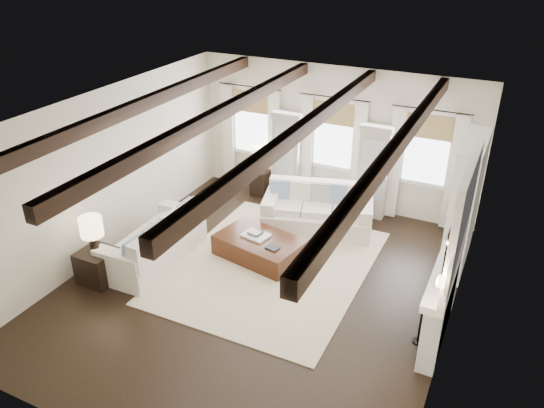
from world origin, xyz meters
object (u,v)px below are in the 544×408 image
at_px(sofa_left, 156,243).
at_px(ottoman, 260,247).
at_px(side_table_front, 98,266).
at_px(sofa_back, 318,211).
at_px(side_table_back, 260,182).

relative_size(sofa_left, ottoman, 1.39).
bearing_deg(side_table_front, sofa_back, 50.94).
bearing_deg(side_table_back, side_table_front, -102.71).
xyz_separation_m(sofa_left, side_table_back, (0.46, 3.50, -0.09)).
relative_size(sofa_back, sofa_left, 1.09).
bearing_deg(ottoman, side_table_back, 127.58).
bearing_deg(side_table_front, side_table_back, 77.29).
relative_size(ottoman, side_table_front, 2.65).
distance_m(sofa_left, side_table_front, 1.15).
distance_m(ottoman, side_table_back, 2.83).
height_order(ottoman, side_table_front, side_table_front).
height_order(side_table_front, side_table_back, side_table_front).
relative_size(sofa_back, ottoman, 1.52).
height_order(sofa_back, side_table_front, sofa_back).
xyz_separation_m(sofa_back, side_table_front, (-2.88, -3.54, -0.09)).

